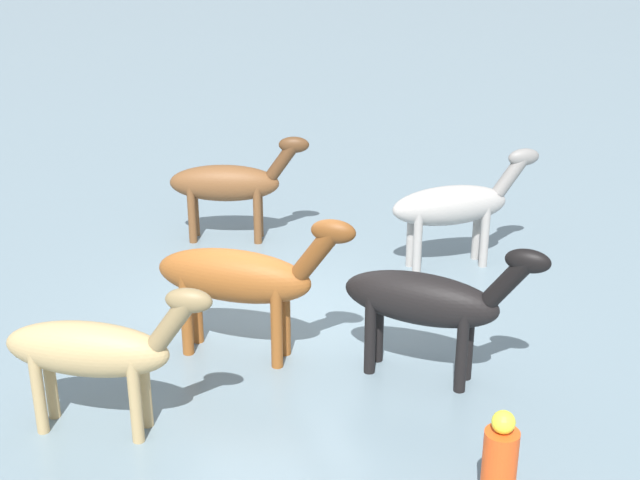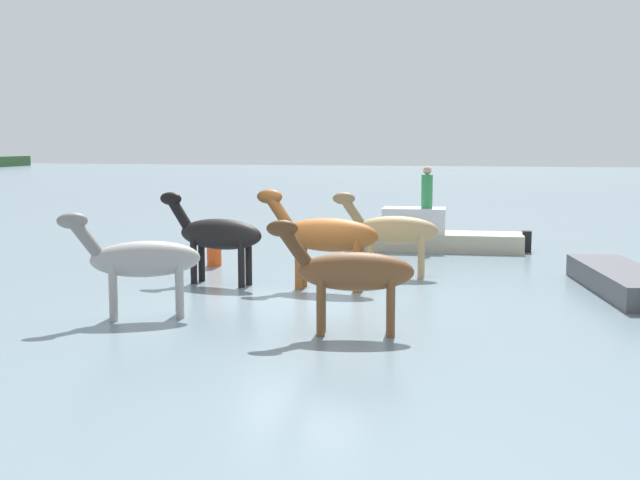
% 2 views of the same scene
% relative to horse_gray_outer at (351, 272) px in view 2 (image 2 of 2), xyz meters
% --- Properties ---
extents(ground_plane, '(167.10, 167.10, 0.00)m').
position_rel_horse_gray_outer_xyz_m(ground_plane, '(2.84, 1.50, -1.02)').
color(ground_plane, slate).
extents(horse_gray_outer, '(0.82, 2.40, 1.85)m').
position_rel_horse_gray_outer_xyz_m(horse_gray_outer, '(0.00, 0.00, 0.00)').
color(horse_gray_outer, brown).
rests_on(horse_gray_outer, ground_plane).
extents(horse_dun_straggler, '(1.37, 2.35, 1.89)m').
position_rel_horse_gray_outer_xyz_m(horse_dun_straggler, '(0.39, 3.79, 0.02)').
color(horse_dun_straggler, '#9E9993').
rests_on(horse_dun_straggler, ground_plane).
extents(horse_pinto_flank, '(0.80, 2.69, 2.08)m').
position_rel_horse_gray_outer_xyz_m(horse_pinto_flank, '(3.77, 1.22, 0.13)').
color(horse_pinto_flank, brown).
rests_on(horse_pinto_flank, ground_plane).
extents(horse_mid_herd, '(0.62, 2.46, 1.92)m').
position_rel_horse_gray_outer_xyz_m(horse_mid_herd, '(5.73, 0.05, 0.04)').
color(horse_mid_herd, tan).
rests_on(horse_mid_herd, ground_plane).
extents(horse_chestnut_trailing, '(0.97, 2.56, 1.97)m').
position_rel_horse_gray_outer_xyz_m(horse_chestnut_trailing, '(3.87, 3.64, 0.07)').
color(horse_chestnut_trailing, black).
rests_on(horse_chestnut_trailing, ground_plane).
extents(boat_dinghy_port, '(1.58, 5.17, 1.35)m').
position_rel_horse_gray_outer_xyz_m(boat_dinghy_port, '(10.37, -0.47, -0.70)').
color(boat_dinghy_port, '#B7AD93').
rests_on(boat_dinghy_port, ground_plane).
extents(boat_tender_starboard, '(4.58, 1.88, 0.73)m').
position_rel_horse_gray_outer_xyz_m(boat_tender_starboard, '(4.74, -4.84, -0.85)').
color(boat_tender_starboard, '#4C4C51').
rests_on(boat_tender_starboard, ground_plane).
extents(person_boatman_standing, '(0.32, 0.32, 1.19)m').
position_rel_horse_gray_outer_xyz_m(person_boatman_standing, '(10.31, -0.34, 0.73)').
color(person_boatman_standing, '#338C4C').
rests_on(person_boatman_standing, boat_dinghy_port).
extents(buoy_channel_marker, '(0.36, 0.36, 1.14)m').
position_rel_horse_gray_outer_xyz_m(buoy_channel_marker, '(6.25, 4.58, -0.51)').
color(buoy_channel_marker, '#E54C19').
rests_on(buoy_channel_marker, ground_plane).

